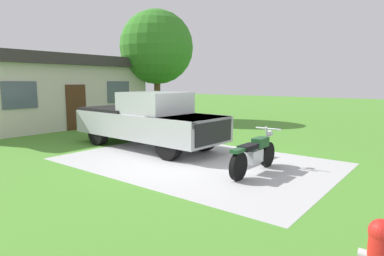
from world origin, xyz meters
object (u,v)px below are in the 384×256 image
Objects in this scene: shade_tree at (157,47)px; neighbor_house at (48,90)px; pickup_truck at (146,120)px; motorcycle at (254,154)px.

shade_tree is 0.65× the size of neighbor_house.
pickup_truck is 0.92× the size of shade_tree.
shade_tree reaches higher than pickup_truck.
shade_tree is at bearing -30.96° from neighbor_house.
shade_tree is 6.25m from neighbor_house.
pickup_truck is at bearing 82.63° from motorcycle.
motorcycle is at bearing -97.37° from pickup_truck.
neighbor_house is (1.47, 12.53, 1.32)m from motorcycle.
motorcycle is 0.36× the size of shade_tree.
pickup_truck is at bearing -96.36° from neighbor_house.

